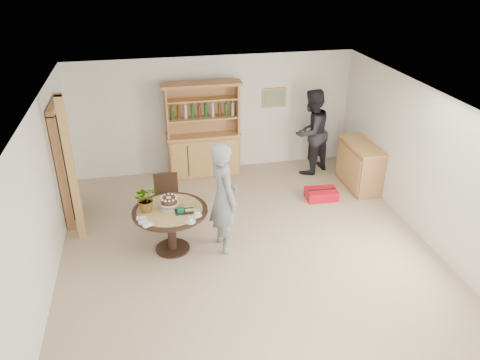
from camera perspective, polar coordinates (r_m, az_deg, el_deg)
name	(u,v)px	position (r m, az deg, el deg)	size (l,w,h in m)	color
ground	(251,258)	(7.62, 1.37, -9.50)	(7.00, 7.00, 0.00)	tan
room_shell	(253,159)	(6.75, 1.54, 2.54)	(6.04, 7.04, 2.52)	white
doorway	(64,161)	(8.80, -20.68, 2.22)	(0.13, 1.10, 2.18)	black
pine_post	(72,171)	(7.98, -19.85, 0.99)	(0.12, 0.12, 2.50)	tan
hutch	(204,144)	(10.04, -4.47, 4.35)	(1.62, 0.54, 2.04)	#B0784A
sideboard	(360,165)	(9.86, 14.39, 1.75)	(0.54, 1.26, 0.94)	#B0784A
dining_table	(171,218)	(7.57, -8.47, -4.57)	(1.20, 1.20, 0.76)	black
dining_chair	(167,197)	(8.33, -8.87, -2.06)	(0.43, 0.43, 0.95)	black
birthday_cake	(169,201)	(7.48, -8.64, -2.55)	(0.30, 0.30, 0.20)	white
flower_vase	(146,198)	(7.43, -11.37, -2.22)	(0.38, 0.33, 0.42)	#3F7233
gift_tray	(184,210)	(7.39, -6.83, -3.70)	(0.30, 0.20, 0.08)	black
coffee_cup_a	(197,213)	(7.26, -5.25, -4.09)	(0.15, 0.15, 0.09)	white
coffee_cup_b	(191,220)	(7.11, -6.04, -4.90)	(0.15, 0.15, 0.08)	white
napkins	(144,222)	(7.22, -11.63, -4.99)	(0.24, 0.33, 0.03)	white
teen_boy	(224,197)	(7.40, -2.01, -2.14)	(0.68, 0.45, 1.86)	gray
adult_person	(311,132)	(10.14, 8.67, 5.81)	(0.90, 0.70, 1.86)	black
red_suitcase	(321,194)	(9.37, 9.89, -1.71)	(0.62, 0.43, 0.21)	red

